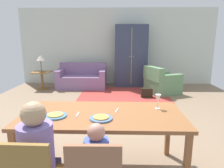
{
  "coord_description": "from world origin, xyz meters",
  "views": [
    {
      "loc": [
        0.05,
        -3.5,
        1.61
      ],
      "look_at": [
        -0.05,
        -0.06,
        0.85
      ],
      "focal_mm": 32.48,
      "sensor_mm": 36.0,
      "label": 1
    }
  ],
  "objects_px": {
    "person_man": "(40,164)",
    "handbag": "(147,93)",
    "dining_table": "(102,119)",
    "armchair": "(161,83)",
    "couch": "(82,79)",
    "plate_near_man": "(55,116)",
    "plate_near_child": "(101,118)",
    "wine_glass": "(158,99)",
    "armoire": "(131,56)",
    "table_lamp": "(41,59)",
    "side_table": "(42,78)"
  },
  "relations": [
    {
      "from": "plate_near_child",
      "to": "dining_table",
      "type": "bearing_deg",
      "value": 90.0
    },
    {
      "from": "person_man",
      "to": "armoire",
      "type": "bearing_deg",
      "value": 78.21
    },
    {
      "from": "plate_near_child",
      "to": "side_table",
      "type": "xyz_separation_m",
      "value": [
        -2.32,
        4.43,
        -0.39
      ]
    },
    {
      "from": "wine_glass",
      "to": "side_table",
      "type": "relative_size",
      "value": 0.32
    },
    {
      "from": "side_table",
      "to": "table_lamp",
      "type": "relative_size",
      "value": 1.07
    },
    {
      "from": "dining_table",
      "to": "wine_glass",
      "type": "distance_m",
      "value": 0.73
    },
    {
      "from": "plate_near_child",
      "to": "wine_glass",
      "type": "height_order",
      "value": "wine_glass"
    },
    {
      "from": "armchair",
      "to": "armoire",
      "type": "bearing_deg",
      "value": 130.43
    },
    {
      "from": "dining_table",
      "to": "armchair",
      "type": "distance_m",
      "value": 4.13
    },
    {
      "from": "wine_glass",
      "to": "dining_table",
      "type": "bearing_deg",
      "value": -165.15
    },
    {
      "from": "person_man",
      "to": "couch",
      "type": "xyz_separation_m",
      "value": [
        -0.52,
        5.15,
        -0.21
      ]
    },
    {
      "from": "wine_glass",
      "to": "armchair",
      "type": "distance_m",
      "value": 3.78
    },
    {
      "from": "couch",
      "to": "armoire",
      "type": "distance_m",
      "value": 1.86
    },
    {
      "from": "plate_near_man",
      "to": "plate_near_child",
      "type": "bearing_deg",
      "value": -6.6
    },
    {
      "from": "person_man",
      "to": "table_lamp",
      "type": "xyz_separation_m",
      "value": [
        -1.81,
        4.89,
        0.5
      ]
    },
    {
      "from": "plate_near_man",
      "to": "handbag",
      "type": "xyz_separation_m",
      "value": [
        1.52,
        3.47,
        -0.64
      ]
    },
    {
      "from": "plate_near_man",
      "to": "armchair",
      "type": "bearing_deg",
      "value": 62.89
    },
    {
      "from": "wine_glass",
      "to": "table_lamp",
      "type": "relative_size",
      "value": 0.34
    },
    {
      "from": "dining_table",
      "to": "handbag",
      "type": "relative_size",
      "value": 5.89
    },
    {
      "from": "plate_near_man",
      "to": "table_lamp",
      "type": "xyz_separation_m",
      "value": [
        -1.81,
        4.37,
        0.24
      ]
    },
    {
      "from": "person_man",
      "to": "handbag",
      "type": "relative_size",
      "value": 3.47
    },
    {
      "from": "wine_glass",
      "to": "plate_near_child",
      "type": "bearing_deg",
      "value": -152.06
    },
    {
      "from": "plate_near_man",
      "to": "armoire",
      "type": "distance_m",
      "value": 5.11
    },
    {
      "from": "dining_table",
      "to": "armchair",
      "type": "xyz_separation_m",
      "value": [
        1.5,
        3.83,
        -0.37
      ]
    },
    {
      "from": "couch",
      "to": "armoire",
      "type": "height_order",
      "value": "armoire"
    },
    {
      "from": "plate_near_child",
      "to": "side_table",
      "type": "bearing_deg",
      "value": 117.69
    },
    {
      "from": "couch",
      "to": "side_table",
      "type": "distance_m",
      "value": 1.31
    },
    {
      "from": "armoire",
      "to": "person_man",
      "type": "bearing_deg",
      "value": -101.79
    },
    {
      "from": "plate_near_child",
      "to": "person_man",
      "type": "distance_m",
      "value": 0.74
    },
    {
      "from": "plate_near_man",
      "to": "plate_near_child",
      "type": "distance_m",
      "value": 0.52
    },
    {
      "from": "handbag",
      "to": "couch",
      "type": "bearing_deg",
      "value": 150.47
    },
    {
      "from": "table_lamp",
      "to": "plate_near_man",
      "type": "bearing_deg",
      "value": -67.54
    },
    {
      "from": "wine_glass",
      "to": "table_lamp",
      "type": "height_order",
      "value": "table_lamp"
    },
    {
      "from": "wine_glass",
      "to": "handbag",
      "type": "distance_m",
      "value": 3.28
    },
    {
      "from": "dining_table",
      "to": "person_man",
      "type": "distance_m",
      "value": 0.85
    },
    {
      "from": "armoire",
      "to": "plate_near_man",
      "type": "bearing_deg",
      "value": -103.0
    },
    {
      "from": "couch",
      "to": "handbag",
      "type": "bearing_deg",
      "value": -29.53
    },
    {
      "from": "plate_near_child",
      "to": "side_table",
      "type": "distance_m",
      "value": 5.02
    },
    {
      "from": "plate_near_man",
      "to": "wine_glass",
      "type": "distance_m",
      "value": 1.24
    },
    {
      "from": "side_table",
      "to": "handbag",
      "type": "bearing_deg",
      "value": -15.14
    },
    {
      "from": "armoire",
      "to": "handbag",
      "type": "height_order",
      "value": "armoire"
    },
    {
      "from": "person_man",
      "to": "armoire",
      "type": "xyz_separation_m",
      "value": [
        1.15,
        5.5,
        0.54
      ]
    },
    {
      "from": "dining_table",
      "to": "armchair",
      "type": "relative_size",
      "value": 1.68
    },
    {
      "from": "plate_near_child",
      "to": "couch",
      "type": "relative_size",
      "value": 0.15
    },
    {
      "from": "wine_glass",
      "to": "side_table",
      "type": "distance_m",
      "value": 5.08
    },
    {
      "from": "wine_glass",
      "to": "handbag",
      "type": "bearing_deg",
      "value": 84.18
    },
    {
      "from": "armchair",
      "to": "handbag",
      "type": "xyz_separation_m",
      "value": [
        -0.5,
        -0.48,
        -0.19
      ]
    },
    {
      "from": "couch",
      "to": "table_lamp",
      "type": "bearing_deg",
      "value": -168.63
    },
    {
      "from": "wine_glass",
      "to": "table_lamp",
      "type": "bearing_deg",
      "value": 126.43
    },
    {
      "from": "dining_table",
      "to": "wine_glass",
      "type": "xyz_separation_m",
      "value": [
        0.68,
        0.18,
        0.2
      ]
    }
  ]
}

